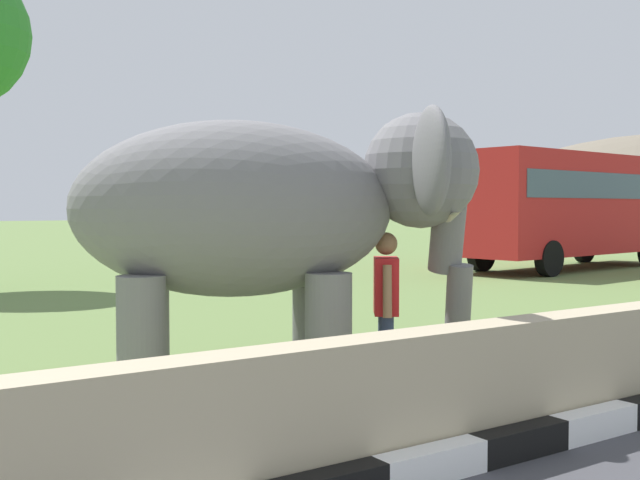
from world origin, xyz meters
name	(u,v)px	position (x,y,z in m)	size (l,w,h in m)	color
barrier_parapet	(311,419)	(2.00, 4.08, 0.50)	(28.00, 0.36, 1.00)	tan
elephant	(271,213)	(3.01, 6.30, 1.85)	(4.02, 3.26, 2.86)	slate
person_handler	(386,304)	(4.13, 5.93, 0.93)	(0.46, 0.59, 1.66)	navy
bus_red	(569,201)	(18.90, 15.21, 2.08)	(9.16, 3.51, 3.50)	#B21E1E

